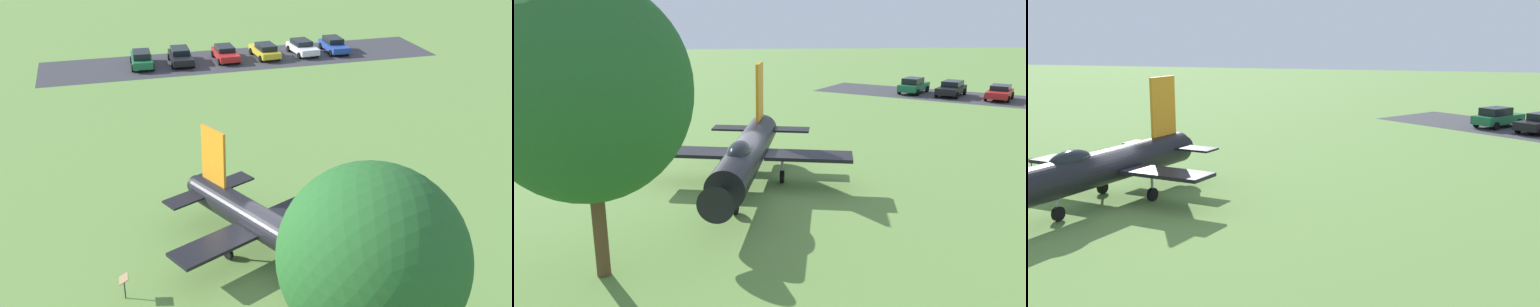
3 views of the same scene
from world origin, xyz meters
TOP-DOWN VIEW (x-y plane):
  - ground_plane at (0.00, 0.00)m, footprint 200.00×200.00m
  - parking_strip at (25.78, 22.32)m, footprint 35.55×29.27m
  - display_jet at (-0.07, -0.33)m, footprint 9.50×12.30m
  - shade_tree at (-4.72, -7.65)m, footprint 5.89×6.14m
  - info_plaque at (-6.21, 2.88)m, footprint 0.69×0.71m
  - parked_car_blue at (33.62, 16.62)m, footprint 4.13×4.60m
  - parked_car_white at (30.89, 18.63)m, footprint 3.87×4.58m
  - parked_car_yellow at (27.61, 20.85)m, footprint 3.98×4.72m
  - parked_car_red at (24.52, 23.36)m, footprint 4.12×4.65m
  - parked_car_black at (21.00, 25.98)m, footprint 4.35×4.81m
  - parked_car_green at (17.92, 28.03)m, footprint 4.27×4.65m

SIDE VIEW (x-z plane):
  - ground_plane at x=0.00m, z-range 0.00..0.00m
  - parking_strip at x=25.78m, z-range 0.00..0.00m
  - parked_car_red at x=24.52m, z-range 0.04..1.39m
  - parked_car_white at x=30.89m, z-range 0.04..1.44m
  - parked_car_yellow at x=27.61m, z-range 0.03..1.44m
  - parked_car_blue at x=33.62m, z-range 0.03..1.47m
  - parked_car_black at x=21.00m, z-range 0.03..1.49m
  - parked_car_green at x=17.92m, z-range 0.02..1.60m
  - info_plaque at x=-6.21m, z-range 0.28..1.43m
  - display_jet at x=-0.07m, z-range -0.92..4.42m
  - shade_tree at x=-4.72m, z-range 1.24..10.01m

